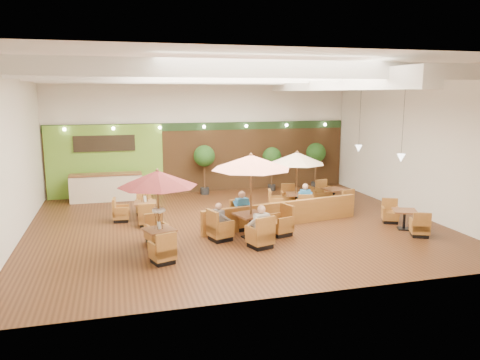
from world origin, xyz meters
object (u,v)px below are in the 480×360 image
object	(u,v)px
table_2	(296,167)
diner_2	(220,217)
topiary_0	(204,158)
service_counter	(106,187)
table_1	(251,181)
booth_divider	(283,214)
diner_3	(305,196)
diner_1	(243,207)
table_5	(328,198)
topiary_1	(272,158)
table_3	(139,209)
diner_4	(305,196)
diner_0	(260,222)
table_0	(158,189)
topiary_2	(316,155)
table_4	(404,220)

from	to	relation	value
table_2	diner_2	world-z (taller)	table_2
topiary_0	diner_2	size ratio (longest dim) A/B	2.99
service_counter	table_1	bearing A→B (deg)	-55.98
booth_divider	diner_3	size ratio (longest dim) A/B	7.76
diner_1	table_5	bearing A→B (deg)	-160.29
topiary_0	topiary_1	xyz separation A→B (m)	(3.23, 0.00, -0.14)
table_3	diner_1	size ratio (longest dim) A/B	2.73
table_2	diner_4	size ratio (longest dim) A/B	3.22
service_counter	diner_1	size ratio (longest dim) A/B	3.52
table_3	topiary_0	size ratio (longest dim) A/B	1.03
diner_0	diner_1	xyz separation A→B (m)	(0.00, 2.00, -0.00)
topiary_0	diner_0	world-z (taller)	topiary_0
table_1	diner_4	size ratio (longest dim) A/B	3.77
table_0	table_1	world-z (taller)	table_1
table_2	diner_1	bearing A→B (deg)	-128.57
diner_2	table_2	bearing A→B (deg)	110.86
topiary_0	topiary_2	world-z (taller)	topiary_0
diner_4	topiary_2	bearing A→B (deg)	79.02
service_counter	diner_3	world-z (taller)	diner_3
table_3	table_5	bearing A→B (deg)	7.87
table_4	diner_0	bearing A→B (deg)	-150.14
table_2	topiary_2	xyz separation A→B (m)	(2.59, 3.87, -0.07)
topiary_2	diner_1	bearing A→B (deg)	-131.98
service_counter	diner_0	world-z (taller)	diner_0
diner_1	diner_2	bearing A→B (deg)	35.98
table_3	diner_2	distance (m)	3.85
diner_0	diner_1	size ratio (longest dim) A/B	1.00
service_counter	table_0	xyz separation A→B (m)	(1.55, -7.33, 1.28)
booth_divider	topiary_1	xyz separation A→B (m)	(1.57, 5.79, 1.12)
diner_3	topiary_1	bearing A→B (deg)	102.46
table_5	topiary_2	xyz separation A→B (m)	(1.00, 3.52, 1.31)
service_counter	diner_3	size ratio (longest dim) A/B	3.85
diner_0	table_1	bearing A→B (deg)	72.42
topiary_2	diner_1	size ratio (longest dim) A/B	2.59
diner_2	booth_divider	bearing A→B (deg)	95.31
booth_divider	table_5	size ratio (longest dim) A/B	2.46
topiary_1	diner_0	distance (m)	8.47
table_0	diner_3	xyz separation A→B (m)	(5.69, 2.80, -1.12)
diner_4	diner_0	bearing A→B (deg)	-113.99
table_4	diner_4	xyz separation A→B (m)	(-2.55, 2.57, 0.42)
topiary_1	diner_2	world-z (taller)	topiary_1
diner_1	diner_0	bearing A→B (deg)	80.98
table_2	topiary_1	bearing A→B (deg)	99.69
diner_0	diner_3	bearing A→B (deg)	31.22
service_counter	diner_2	world-z (taller)	diner_2
service_counter	table_3	world-z (taller)	table_3
table_4	diner_3	world-z (taller)	diner_3
service_counter	booth_divider	distance (m)	8.19
diner_0	table_2	bearing A→B (deg)	38.44
topiary_1	diner_3	bearing A→B (deg)	-93.58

